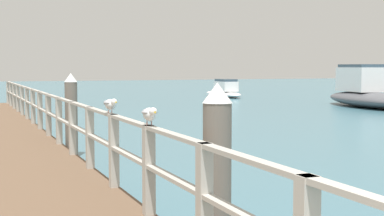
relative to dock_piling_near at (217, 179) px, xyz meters
The scene contains 7 objects.
pier_railing 8.79m from the dock_piling_near, 92.48° to the left, with size 0.12×25.03×1.00m.
dock_piling_near is the anchor object (origin of this frame).
dock_piling_far 7.88m from the dock_piling_near, 90.00° to the left, with size 0.29×0.29×1.90m.
seagull_foreground 1.18m from the dock_piling_near, 111.79° to the left, with size 0.19×0.48×0.21m.
seagull_background 2.80m from the dock_piling_near, 97.96° to the left, with size 0.19×0.48×0.21m.
boat_0 24.85m from the dock_piling_near, 47.54° to the left, with size 3.66×7.36×2.16m.
boat_1 32.55m from the dock_piling_near, 64.46° to the left, with size 1.83×4.97×1.21m.
Camera 1 is at (-0.40, -0.50, 2.06)m, focal length 53.12 mm.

